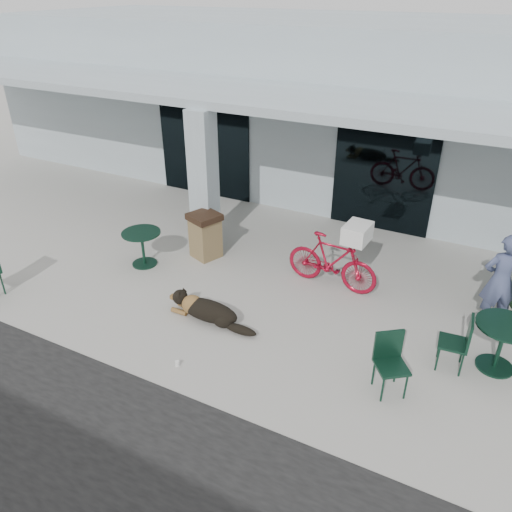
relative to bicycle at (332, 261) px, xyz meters
The scene contains 16 objects.
ground 2.60m from the bicycle, 131.55° to the right, with size 80.00×80.00×0.00m, color #A6A39C.
building 7.02m from the bicycle, 104.31° to the left, with size 22.00×7.00×4.50m, color #ADBDC4.
storefront_glass_left 5.83m from the bicycle, 147.76° to the left, with size 2.80×0.06×2.70m, color black.
storefront_glass_right 3.18m from the bicycle, 87.84° to the left, with size 2.40×0.06×2.70m, color black.
column 3.36m from the bicycle, behind, with size 0.50×0.50×3.12m, color #ADBDC4.
overhang 3.57m from the bicycle, 134.73° to the left, with size 22.00×2.80×0.18m, color #ADBDC4.
bicycle is the anchor object (origin of this frame).
laundry_basket 0.86m from the bicycle, ahead, with size 0.59×0.44×0.35m, color white.
dog 2.65m from the bicycle, 126.32° to the right, with size 1.36×0.45×0.45m, color black, non-canonical shape.
cup_near_dog 3.69m from the bicycle, 111.62° to the right, with size 0.07×0.07×0.09m, color white.
cafe_table_near 4.02m from the bicycle, 165.24° to the right, with size 0.82×0.82×0.77m, color #133727, non-canonical shape.
cafe_table_far 3.36m from the bicycle, 19.11° to the right, with size 0.89×0.89×0.84m, color #133727, non-canonical shape.
cafe_chair_far_a 3.00m from the bicycle, 53.43° to the right, with size 0.44×0.48×0.98m, color #133727, non-canonical shape.
cafe_chair_far_b 2.88m from the bicycle, 29.52° to the right, with size 0.43×0.47×0.96m, color #133727, non-canonical shape.
person 3.00m from the bicycle, ahead, with size 0.64×0.42×1.76m, color #454F75.
trash_receptacle 2.89m from the bicycle, behind, with size 0.60×0.60×1.03m, color olive, non-canonical shape.
Camera 1 is at (4.27, -6.37, 5.42)m, focal length 35.00 mm.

